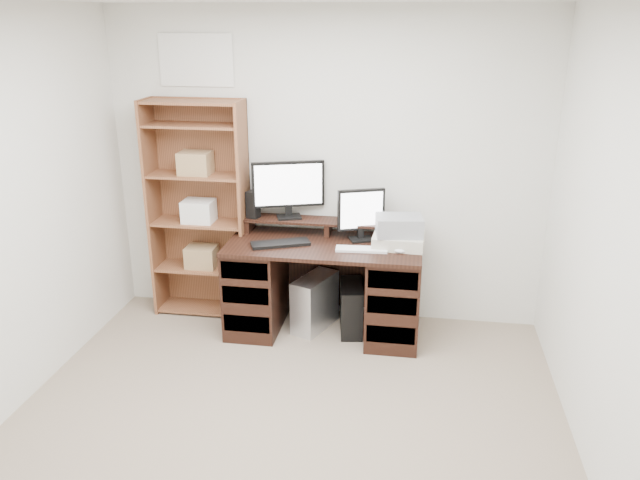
% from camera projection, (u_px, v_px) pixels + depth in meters
% --- Properties ---
extents(room, '(3.54, 4.04, 2.54)m').
position_uv_depth(room, '(265.00, 259.00, 3.13)').
color(room, gray).
rests_on(room, ground).
extents(desk, '(1.50, 0.70, 0.75)m').
position_uv_depth(desk, '(324.00, 286.00, 4.94)').
color(desk, black).
rests_on(desk, ground).
extents(riser_shelf, '(1.40, 0.22, 0.12)m').
position_uv_depth(riser_shelf, '(328.00, 223.00, 4.98)').
color(riser_shelf, black).
rests_on(riser_shelf, desk).
extents(monitor_wide, '(0.56, 0.23, 0.46)m').
position_uv_depth(monitor_wide, '(288.00, 186.00, 4.96)').
color(monitor_wide, black).
rests_on(monitor_wide, riser_shelf).
extents(monitor_small, '(0.36, 0.20, 0.41)m').
position_uv_depth(monitor_small, '(361.00, 213.00, 4.82)').
color(monitor_small, black).
rests_on(monitor_small, desk).
extents(speaker, '(0.11, 0.11, 0.22)m').
position_uv_depth(speaker, '(253.00, 205.00, 4.99)').
color(speaker, black).
rests_on(speaker, riser_shelf).
extents(keyboard_black, '(0.47, 0.31, 0.02)m').
position_uv_depth(keyboard_black, '(280.00, 243.00, 4.77)').
color(keyboard_black, black).
rests_on(keyboard_black, desk).
extents(keyboard_white, '(0.39, 0.14, 0.02)m').
position_uv_depth(keyboard_white, '(361.00, 249.00, 4.66)').
color(keyboard_white, white).
rests_on(keyboard_white, desk).
extents(mouse, '(0.09, 0.06, 0.04)m').
position_uv_depth(mouse, '(400.00, 251.00, 4.61)').
color(mouse, silver).
rests_on(mouse, desk).
extents(printer, '(0.39, 0.30, 0.10)m').
position_uv_depth(printer, '(398.00, 241.00, 4.72)').
color(printer, beige).
rests_on(printer, desk).
extents(basket, '(0.37, 0.29, 0.15)m').
position_uv_depth(basket, '(399.00, 226.00, 4.68)').
color(basket, '#8F9399').
rests_on(basket, printer).
extents(tower_silver, '(0.35, 0.48, 0.44)m').
position_uv_depth(tower_silver, '(315.00, 302.00, 5.04)').
color(tower_silver, silver).
rests_on(tower_silver, ground).
extents(tower_black, '(0.23, 0.42, 0.40)m').
position_uv_depth(tower_black, '(351.00, 308.00, 4.99)').
color(tower_black, black).
rests_on(tower_black, ground).
extents(bookshelf, '(0.80, 0.30, 1.80)m').
position_uv_depth(bookshelf, '(200.00, 208.00, 5.12)').
color(bookshelf, brown).
rests_on(bookshelf, ground).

